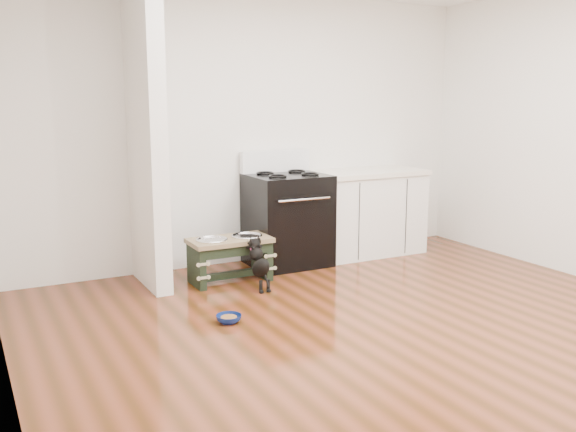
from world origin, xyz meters
name	(u,v)px	position (x,y,z in m)	size (l,w,h in m)	color
ground	(397,338)	(0.00, 0.00, 0.00)	(5.00, 5.00, 0.00)	#40210B
room_shell	(404,108)	(0.00, 0.00, 1.62)	(5.00, 5.00, 5.00)	silver
partition_wall	(146,136)	(-1.18, 2.10, 1.35)	(0.15, 0.80, 2.70)	silver
oven_range	(287,218)	(0.25, 2.16, 0.48)	(0.76, 0.69, 1.14)	black
cabinet_run	(367,212)	(1.23, 2.18, 0.45)	(1.24, 0.64, 0.91)	white
dog_feeder	(230,251)	(-0.50, 1.86, 0.29)	(0.75, 0.40, 0.43)	black
puppy	(259,262)	(-0.37, 1.51, 0.25)	(0.13, 0.38, 0.46)	black
floor_bowl	(229,319)	(-0.94, 0.85, 0.03)	(0.22, 0.22, 0.06)	navy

